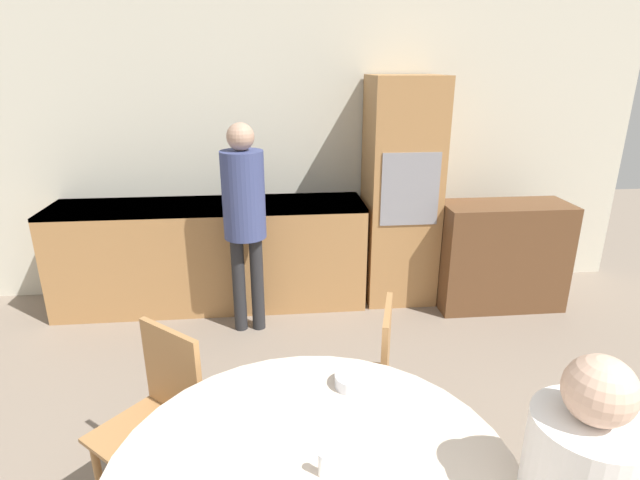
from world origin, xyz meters
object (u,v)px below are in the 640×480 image
sideboard (501,256)px  chair_far_left (159,412)px  oven_unit (401,192)px  bowl_near (354,380)px  chair_far_right (366,375)px  person_standing (244,207)px

sideboard → chair_far_left: bearing=-143.2°
sideboard → chair_far_left: (-2.52, -1.88, 0.05)m
oven_unit → sideboard: (0.84, -0.29, -0.51)m
oven_unit → bowl_near: bearing=-108.4°
oven_unit → chair_far_right: 2.14m
chair_far_right → person_standing: person_standing is taller
oven_unit → chair_far_left: size_ratio=2.15×
chair_far_right → chair_far_left: bearing=-62.8°
oven_unit → bowl_near: oven_unit is taller
oven_unit → person_standing: size_ratio=1.19×
bowl_near → oven_unit: bearing=71.6°
sideboard → oven_unit: bearing=161.0°
person_standing → bowl_near: (0.52, -1.91, -0.22)m
oven_unit → chair_far_right: (-0.66, -1.98, -0.46)m
sideboard → chair_far_left: sideboard is taller
chair_far_left → chair_far_right: same height
chair_far_left → chair_far_right: 1.03m
chair_far_left → sideboard: bearing=78.0°
oven_unit → chair_far_left: oven_unit is taller
sideboard → person_standing: 2.25m
bowl_near → sideboard: bearing=52.2°
chair_far_left → person_standing: (0.34, 1.67, 0.51)m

